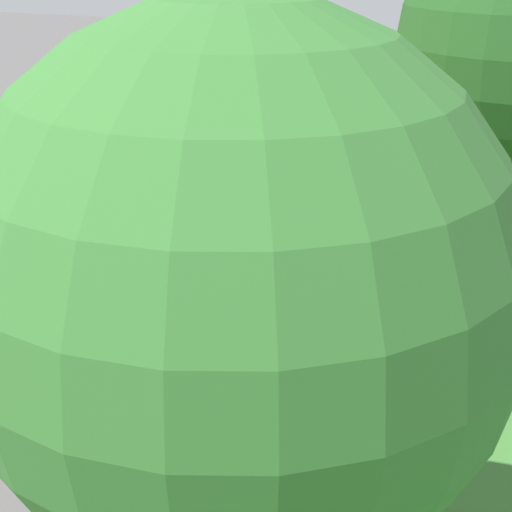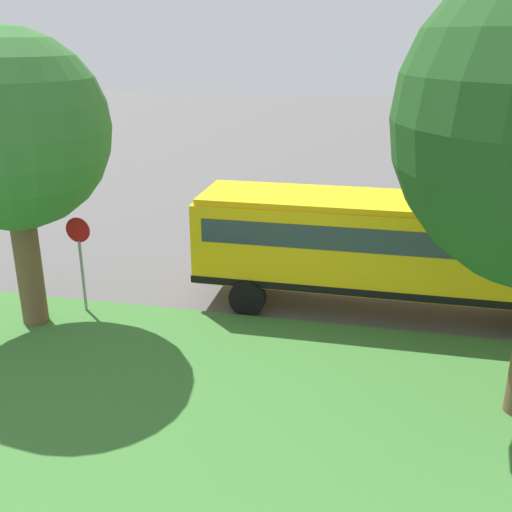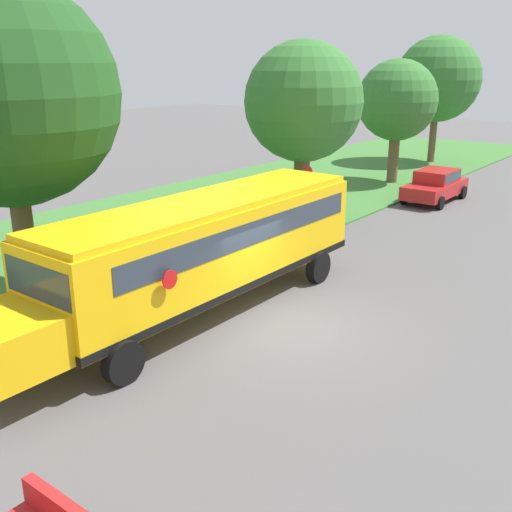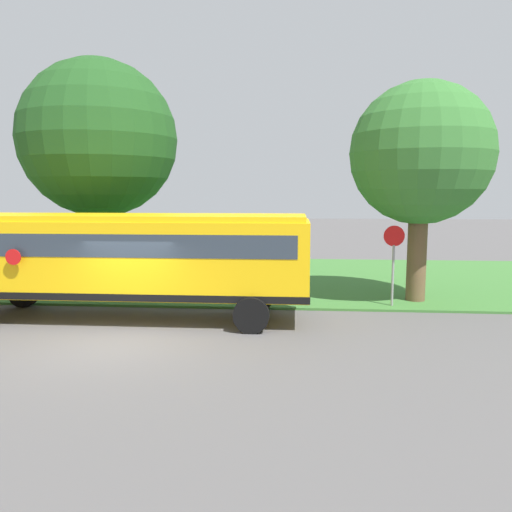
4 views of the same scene
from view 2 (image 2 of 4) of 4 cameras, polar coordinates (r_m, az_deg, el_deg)
name	(u,v)px [view 2 (image 2 of 4)]	position (r m, az deg, el deg)	size (l,w,h in m)	color
ground_plane	(376,274)	(19.68, 11.32, -1.67)	(120.00, 120.00, 0.00)	#565454
grass_verge	(359,488)	(10.98, 9.77, -20.97)	(12.00, 80.00, 0.08)	#3D7533
school_bus	(400,244)	(16.65, 13.57, 1.13)	(2.85, 12.42, 3.16)	yellow
oak_tree_roadside_mid	(9,131)	(15.71, -22.51, 10.96)	(4.78, 4.78, 7.50)	brown
stop_sign	(80,254)	(16.69, -16.38, 0.22)	(0.08, 0.68, 2.74)	gray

